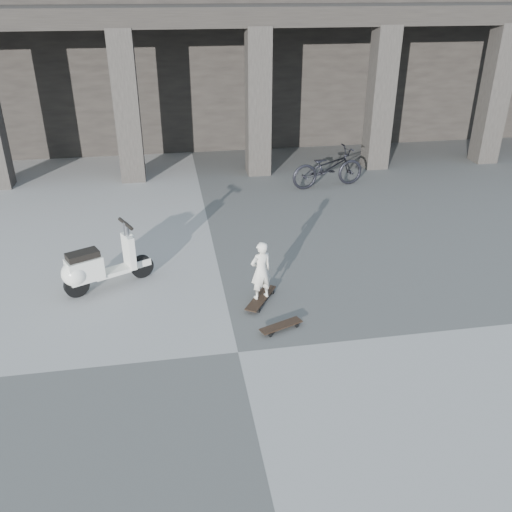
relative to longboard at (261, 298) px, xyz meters
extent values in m
plane|color=#4A4A48|center=(-0.59, -1.37, -0.07)|extent=(90.00, 90.00, 0.00)
cube|color=black|center=(-0.59, 12.63, 2.93)|extent=(28.00, 6.00, 6.00)
cube|color=black|center=(-0.59, 8.23, 4.13)|extent=(28.00, 2.80, 0.50)
cube|color=#2A2723|center=(-2.38, 7.13, 1.93)|extent=(0.65, 0.65, 4.00)
cube|color=#2A2723|center=(1.19, 7.13, 1.93)|extent=(0.65, 0.65, 4.00)
cube|color=#2A2723|center=(4.76, 7.13, 1.93)|extent=(0.65, 0.65, 4.00)
cube|color=#2A2723|center=(8.33, 7.13, 1.93)|extent=(0.65, 0.65, 4.00)
cube|color=black|center=(0.00, 0.00, 0.01)|extent=(0.68, 0.90, 0.02)
cube|color=#B2B2B7|center=(0.18, 0.28, -0.03)|extent=(0.19, 0.15, 0.03)
cube|color=#B2B2B7|center=(-0.18, -0.28, -0.03)|extent=(0.19, 0.15, 0.03)
cylinder|color=black|center=(0.09, 0.33, -0.04)|extent=(0.06, 0.07, 0.07)
cylinder|color=black|center=(0.26, 0.22, -0.04)|extent=(0.06, 0.07, 0.07)
cylinder|color=black|center=(-0.26, -0.22, -0.04)|extent=(0.06, 0.07, 0.07)
cylinder|color=black|center=(-0.09, -0.33, -0.04)|extent=(0.06, 0.07, 0.07)
cube|color=black|center=(0.17, -0.89, 0.00)|extent=(0.75, 0.44, 0.02)
cube|color=#B2B2B7|center=(0.41, -0.79, -0.03)|extent=(0.10, 0.17, 0.03)
cube|color=#B2B2B7|center=(-0.07, -0.98, -0.03)|extent=(0.10, 0.17, 0.03)
cylinder|color=black|center=(0.38, -0.72, -0.04)|extent=(0.07, 0.05, 0.06)
cylinder|color=black|center=(0.44, -0.87, -0.04)|extent=(0.07, 0.05, 0.06)
cylinder|color=black|center=(-0.10, -0.91, -0.04)|extent=(0.07, 0.05, 0.06)
cylinder|color=black|center=(-0.04, -1.06, -0.04)|extent=(0.07, 0.05, 0.06)
imported|color=silver|center=(0.00, 0.00, 0.55)|extent=(0.45, 0.36, 1.06)
cylinder|color=black|center=(-2.05, 1.27, 0.14)|extent=(0.44, 0.29, 0.44)
cylinder|color=black|center=(-3.17, 0.74, 0.14)|extent=(0.44, 0.29, 0.44)
cube|color=silver|center=(-2.58, 1.02, 0.21)|extent=(0.71, 0.54, 0.08)
cube|color=silver|center=(-3.01, 0.82, 0.42)|extent=(0.69, 0.57, 0.41)
sphere|color=silver|center=(-3.17, 0.74, 0.38)|extent=(0.46, 0.46, 0.46)
cube|color=black|center=(-3.01, 0.82, 0.69)|extent=(0.61, 0.49, 0.11)
cube|color=silver|center=(-2.25, 1.18, 0.53)|extent=(0.26, 0.38, 0.63)
cube|color=silver|center=(-2.05, 1.27, 0.23)|extent=(0.36, 0.28, 0.13)
cylinder|color=#B2B2B7|center=(-2.25, 1.18, 0.93)|extent=(0.13, 0.13, 0.33)
cylinder|color=black|center=(-2.25, 1.18, 1.07)|extent=(0.29, 0.52, 0.07)
sphere|color=white|center=(-2.19, 1.21, 0.80)|extent=(0.13, 0.13, 0.13)
imported|color=black|center=(2.84, 5.63, 0.46)|extent=(2.12, 1.01, 1.07)
camera|label=1|loc=(-1.44, -7.96, 4.91)|focal=38.00mm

